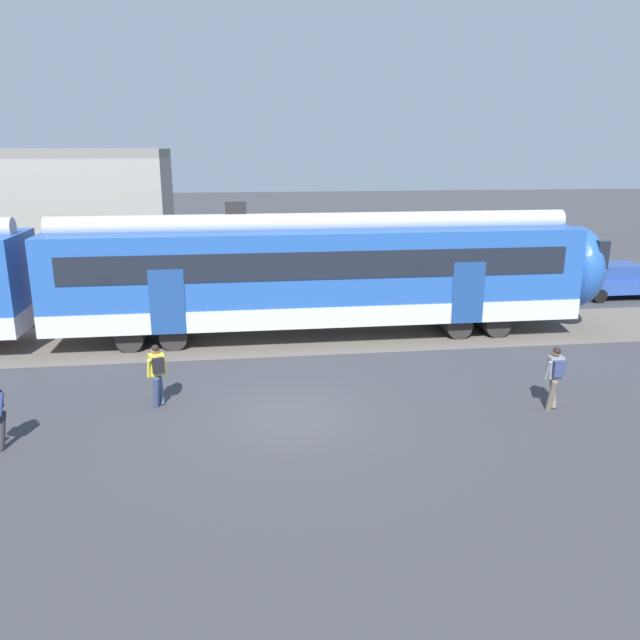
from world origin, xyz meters
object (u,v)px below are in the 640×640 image
(pedestrian_yellow, at_px, (157,370))
(pedestrian_grey, at_px, (555,373))
(commuter_train, at_px, (60,280))
(parked_car_blue, at_px, (617,280))

(pedestrian_yellow, height_order, pedestrian_grey, same)
(commuter_train, xyz_separation_m, pedestrian_grey, (13.65, -7.23, -1.26))
(pedestrian_grey, xyz_separation_m, parked_car_blue, (8.75, 11.18, -0.21))
(pedestrian_yellow, xyz_separation_m, parked_car_blue, (18.73, 9.64, -0.21))
(parked_car_blue, bearing_deg, pedestrian_yellow, -152.76)
(parked_car_blue, bearing_deg, commuter_train, -170.01)
(pedestrian_grey, relative_size, parked_car_blue, 0.42)
(commuter_train, bearing_deg, pedestrian_grey, -27.91)
(pedestrian_yellow, distance_m, pedestrian_grey, 10.09)
(parked_car_blue, bearing_deg, pedestrian_grey, -128.07)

